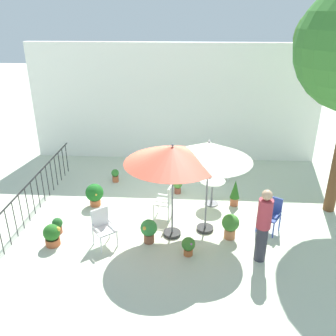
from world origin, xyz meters
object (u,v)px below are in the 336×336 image
(potted_plant_4, at_px, (95,194))
(potted_plant_5, at_px, (149,230))
(patio_chair_2, at_px, (166,200))
(potted_plant_3, at_px, (52,235))
(standing_person, at_px, (263,225))
(potted_plant_0, at_px, (230,225))
(patio_umbrella_0, at_px, (173,155))
(patio_chair_1, at_px, (224,166))
(potted_plant_2, at_px, (235,192))
(potted_plant_1, at_px, (115,175))
(potted_plant_7, at_px, (188,245))
(patio_umbrella_1, at_px, (209,152))
(patio_chair_3, at_px, (103,225))
(potted_plant_8, at_px, (58,225))
(patio_chair_0, at_px, (271,212))
(cafe_table_0, at_px, (212,188))
(potted_plant_6, at_px, (178,186))

(potted_plant_4, relative_size, potted_plant_5, 1.09)
(patio_chair_2, xyz_separation_m, potted_plant_3, (-2.68, -1.42, -0.27))
(patio_chair_2, bearing_deg, standing_person, -36.48)
(potted_plant_0, bearing_deg, patio_chair_2, 152.81)
(patio_umbrella_0, relative_size, potted_plant_3, 4.42)
(patio_chair_1, distance_m, patio_chair_2, 3.08)
(patio_chair_1, xyz_separation_m, potted_plant_2, (0.19, -1.71, -0.08))
(patio_chair_2, xyz_separation_m, potted_plant_1, (-1.84, 2.16, -0.32))
(potted_plant_2, relative_size, potted_plant_7, 1.75)
(patio_umbrella_1, height_order, potted_plant_3, patio_umbrella_1)
(patio_chair_3, relative_size, standing_person, 0.52)
(patio_chair_3, distance_m, potted_plant_0, 3.14)
(potted_plant_1, bearing_deg, patio_umbrella_0, -55.42)
(patio_chair_2, bearing_deg, potted_plant_3, -152.03)
(standing_person, bearing_deg, patio_chair_1, 96.80)
(patio_umbrella_0, distance_m, patio_chair_2, 1.84)
(potted_plant_8, distance_m, standing_person, 5.10)
(patio_chair_0, xyz_separation_m, patio_chair_1, (-0.96, 2.95, -0.01))
(patio_umbrella_1, xyz_separation_m, potted_plant_0, (0.61, -0.31, -1.81))
(potted_plant_2, bearing_deg, patio_umbrella_1, -123.57)
(patio_chair_0, height_order, potted_plant_0, patio_chair_0)
(potted_plant_0, relative_size, potted_plant_8, 1.54)
(cafe_table_0, bearing_deg, patio_chair_3, -142.16)
(patio_chair_3, bearing_deg, potted_plant_4, 110.09)
(patio_umbrella_0, xyz_separation_m, patio_chair_2, (-0.21, 0.81, -1.63))
(potted_plant_1, relative_size, potted_plant_2, 0.55)
(patio_umbrella_1, height_order, potted_plant_0, patio_umbrella_1)
(standing_person, bearing_deg, potted_plant_2, 97.14)
(patio_chair_2, xyz_separation_m, potted_plant_2, (1.95, 0.82, -0.13))
(patio_chair_2, bearing_deg, patio_chair_0, -8.80)
(potted_plant_1, xyz_separation_m, standing_person, (4.11, -3.84, 0.70))
(potted_plant_7, height_order, standing_person, standing_person)
(potted_plant_0, bearing_deg, patio_umbrella_0, 178.48)
(potted_plant_2, distance_m, potted_plant_4, 4.09)
(potted_plant_1, xyz_separation_m, potted_plant_5, (1.50, -3.32, 0.12))
(potted_plant_4, relative_size, potted_plant_8, 1.58)
(cafe_table_0, height_order, potted_plant_8, cafe_table_0)
(potted_plant_3, relative_size, potted_plant_6, 1.24)
(potted_plant_6, bearing_deg, patio_chair_2, -100.12)
(patio_umbrella_0, xyz_separation_m, patio_umbrella_1, (0.85, 0.27, -0.00))
(standing_person, bearing_deg, potted_plant_1, 136.96)
(cafe_table_0, relative_size, potted_plant_1, 1.73)
(patio_chair_3, distance_m, potted_plant_1, 3.48)
(potted_plant_1, bearing_deg, potted_plant_5, -65.77)
(patio_chair_3, height_order, potted_plant_3, patio_chair_3)
(patio_chair_1, bearing_deg, potted_plant_3, -138.37)
(patio_chair_1, xyz_separation_m, potted_plant_6, (-1.50, -1.05, -0.26))
(patio_umbrella_1, bearing_deg, potted_plant_2, 56.43)
(patio_chair_3, bearing_deg, patio_chair_1, 49.87)
(patio_umbrella_1, bearing_deg, patio_chair_3, -163.40)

